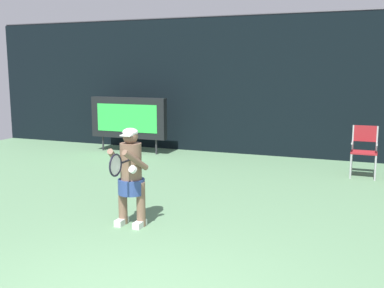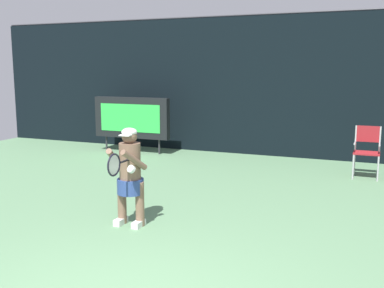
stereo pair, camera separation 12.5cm
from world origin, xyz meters
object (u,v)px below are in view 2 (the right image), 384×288
Objects in this scene: scoreboard at (132,118)px; umpire_chair at (367,149)px; tennis_racket at (115,165)px; tennis_player at (130,173)px.

scoreboard reaches higher than umpire_chair.
umpire_chair is (6.03, -0.72, -0.33)m from scoreboard.
tennis_player is at bearing 100.21° from tennis_racket.
tennis_racket is at bearing -121.48° from umpire_chair.
scoreboard is at bearing 121.01° from tennis_racket.
scoreboard is at bearing 119.46° from tennis_player.
scoreboard is 5.96m from tennis_player.
umpire_chair is at bearing 55.27° from tennis_player.
umpire_chair is at bearing 61.77° from tennis_racket.
scoreboard reaches higher than tennis_player.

